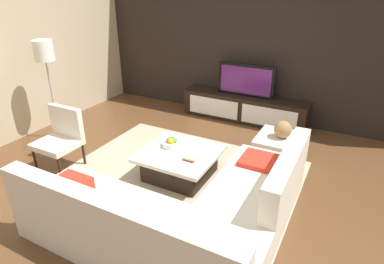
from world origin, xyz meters
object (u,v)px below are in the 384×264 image
television (246,80)px  book_stack (190,158)px  decorative_ball (283,129)px  media_console (244,108)px  fruit_bowl (172,143)px  ottoman (280,149)px  coffee_table (180,163)px  floor_lamp (45,58)px  accent_chair_near (61,134)px  sectional_couch (185,214)px

television → book_stack: television is taller
book_stack → decorative_ball: bearing=52.6°
media_console → fruit_bowl: 2.22m
ottoman → fruit_bowl: fruit_bowl is taller
fruit_bowl → coffee_table: bearing=-28.3°
television → coffee_table: size_ratio=1.08×
floor_lamp → ottoman: floor_lamp is taller
accent_chair_near → book_stack: (1.88, 0.39, -0.08)m
accent_chair_near → floor_lamp: size_ratio=0.53×
accent_chair_near → media_console: bearing=61.4°
floor_lamp → coffee_table: bearing=-2.2°
media_console → book_stack: 2.42m
accent_chair_near → decorative_ball: (2.77, 1.56, 0.04)m
ottoman → book_stack: size_ratio=4.04×
sectional_couch → coffee_table: sectional_couch is taller
sectional_couch → accent_chair_near: 2.34m
accent_chair_near → fruit_bowl: 1.59m
television → coffee_table: (-0.10, -2.30, -0.60)m
sectional_couch → coffee_table: bearing=122.4°
floor_lamp → fruit_bowl: floor_lamp is taller
decorative_ball → accent_chair_near: bearing=-150.7°
decorative_ball → book_stack: size_ratio=1.48×
media_console → accent_chair_near: 3.32m
sectional_couch → floor_lamp: size_ratio=1.52×
coffee_table → ottoman: 1.53m
television → ottoman: 1.72m
television → accent_chair_near: size_ratio=1.23×
floor_lamp → ottoman: size_ratio=2.36×
media_console → television: bearing=90.0°
television → accent_chair_near: television is taller
media_console → coffee_table: size_ratio=2.39×
television → sectional_couch: 3.37m
ottoman → accent_chair_near: bearing=-150.7°
coffee_table → fruit_bowl: (-0.18, 0.10, 0.24)m
fruit_bowl → sectional_couch: bearing=-53.4°
ottoman → book_stack: 1.49m
television → accent_chair_near: 3.32m
television → sectional_couch: bearing=-80.9°
ottoman → coffee_table: bearing=-136.9°
decorative_ball → sectional_couch: bearing=-103.6°
floor_lamp → book_stack: size_ratio=9.55×
decorative_ball → television: bearing=129.2°
coffee_table → accent_chair_near: accent_chair_near is taller
media_console → sectional_couch: size_ratio=0.95×
fruit_bowl → decorative_ball: (1.30, 0.95, 0.09)m
decorative_ball → book_stack: decorative_ball is taller
fruit_bowl → book_stack: bearing=-28.2°
fruit_bowl → decorative_ball: size_ratio=1.10×
media_console → sectional_couch: bearing=-80.9°
television → coffee_table: 2.38m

